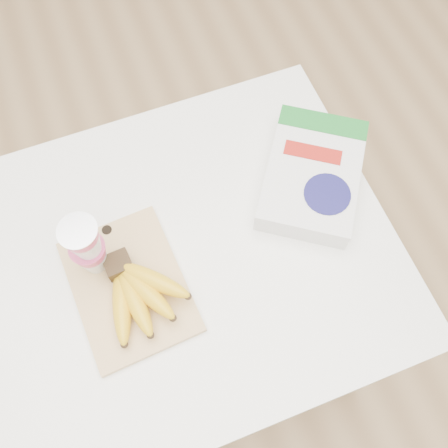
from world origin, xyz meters
name	(u,v)px	position (x,y,z in m)	size (l,w,h in m)	color
room	(20,77)	(0.00, 0.00, 1.35)	(4.00, 4.00, 4.00)	tan
table	(154,320)	(0.00, 0.00, 0.40)	(1.06, 0.70, 0.79)	white
cutting_board	(129,286)	(0.00, -0.03, 0.80)	(0.20, 0.28, 0.01)	#E8C07F
bananas	(137,292)	(0.01, -0.06, 0.83)	(0.17, 0.18, 0.06)	#382816
yogurt_stack	(87,246)	(-0.05, 0.03, 0.89)	(0.07, 0.07, 0.16)	white
cereal_box	(312,175)	(0.42, 0.06, 0.82)	(0.31, 0.33, 0.06)	white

